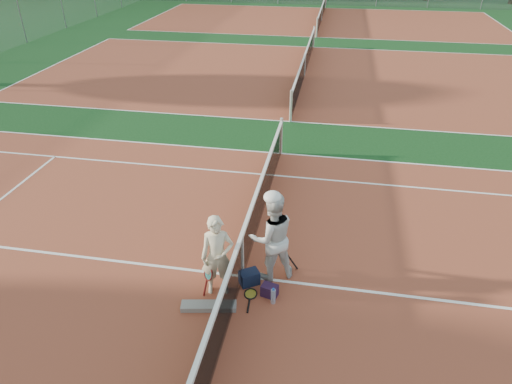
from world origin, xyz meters
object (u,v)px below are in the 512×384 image
racket_red (209,280)px  water_bottle (273,296)px  racket_spare (251,294)px  sports_bag_purple (270,291)px  player_b (272,237)px  net_main (242,255)px  sports_bag_navy (249,278)px  player_a (217,256)px  racket_black_held (287,261)px

racket_red → water_bottle: racket_red is taller
racket_spare → sports_bag_purple: 0.36m
player_b → sports_bag_purple: 0.96m
net_main → water_bottle: net_main is taller
sports_bag_navy → water_bottle: (0.51, -0.43, 0.01)m
player_a → racket_red: bearing=-164.4°
net_main → player_a: size_ratio=6.90×
net_main → racket_black_held: 0.89m
racket_red → sports_bag_purple: racket_red is taller
water_bottle → player_b: bearing=101.4°
player_a → racket_red: size_ratio=2.71×
net_main → sports_bag_navy: bearing=-45.9°
sports_bag_purple → water_bottle: water_bottle is taller
player_b → water_bottle: (0.15, -0.75, -0.74)m
player_b → racket_red: player_b is taller
player_b → sports_bag_navy: player_b is taller
sports_bag_purple → water_bottle: size_ratio=0.95×
racket_black_held → racket_spare: (-0.57, -0.73, -0.25)m
player_a → sports_bag_purple: (0.93, 0.03, -0.68)m
sports_bag_purple → net_main: bearing=144.3°
racket_spare → sports_bag_navy: size_ratio=1.71×
racket_black_held → sports_bag_purple: (-0.23, -0.69, -0.15)m
player_a → water_bottle: (1.02, -0.14, -0.65)m
racket_red → racket_spare: (0.75, 0.09, -0.28)m
net_main → player_a: 0.64m
player_a → sports_bag_navy: 0.88m
racket_black_held → player_a: bearing=-1.5°
racket_spare → sports_bag_navy: sports_bag_navy is taller
player_a → racket_spare: (0.59, -0.01, -0.78)m
player_a → sports_bag_navy: player_a is taller
sports_bag_navy → sports_bag_purple: 0.49m
player_b → racket_spare: (-0.28, -0.61, -0.87)m
sports_bag_purple → racket_spare: bearing=-173.9°
racket_red → sports_bag_navy: racket_red is taller
player_a → sports_bag_purple: 1.15m
racket_black_held → player_b: bearing=-10.7°
player_a → water_bottle: bearing=-22.6°
racket_red → sports_bag_navy: 0.78m
racket_red → racket_black_held: size_ratio=1.09×
water_bottle → racket_spare: bearing=162.4°
net_main → player_b: player_b is taller
player_b → sports_bag_navy: bearing=15.3°
sports_bag_navy → sports_bag_purple: bearing=-30.9°
racket_red → racket_black_held: (1.32, 0.82, -0.02)m
racket_red → racket_spare: bearing=-42.3°
player_a → player_b: (0.87, 0.60, 0.09)m
player_b → water_bottle: bearing=75.2°
racket_black_held → sports_bag_purple: 0.75m
racket_black_held → sports_bag_purple: bearing=38.0°
racket_red → sports_bag_purple: (1.09, 0.12, -0.18)m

